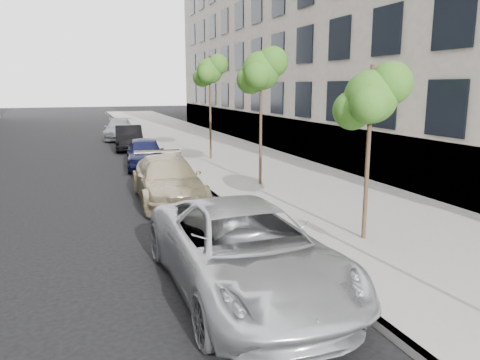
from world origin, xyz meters
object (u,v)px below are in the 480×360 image
tree_far (210,71)px  sedan_rear (119,129)px  sedan_black (129,138)px  sedan_blue (145,153)px  tree_mid (262,71)px  suv (168,180)px  minivan (244,250)px  tree_near (372,97)px

tree_far → sedan_rear: tree_far is taller
sedan_black → tree_far: bearing=-55.0°
tree_far → sedan_blue: (-3.34, -0.81, -3.65)m
tree_mid → tree_far: (-0.00, 6.50, 0.18)m
sedan_blue → sedan_black: (0.02, 6.50, 0.01)m
sedan_black → suv: bearing=-86.3°
sedan_blue → sedan_rear: 12.26m
tree_mid → sedan_blue: 7.46m
sedan_black → tree_mid: bearing=-70.0°
minivan → sedan_rear: minivan is taller
tree_near → sedan_black: bearing=100.1°
sedan_rear → suv: bearing=-82.2°
sedan_black → tree_near: bearing=-75.2°
tree_near → sedan_black: 19.18m
tree_far → sedan_blue: size_ratio=1.23×
tree_mid → suv: size_ratio=1.00×
sedan_black → sedan_rear: size_ratio=0.90×
minivan → sedan_rear: 25.95m
minivan → sedan_rear: (0.23, 25.95, -0.10)m
sedan_blue → sedan_rear: (0.02, 12.26, -0.00)m
tree_mid → sedan_black: tree_mid is taller
sedan_rear → sedan_blue: bearing=-81.5°
tree_near → sedan_blue: 12.93m
suv → sedan_black: bearing=90.9°
minivan → sedan_black: 20.19m
suv → tree_mid: bearing=15.2°
tree_mid → minivan: 9.39m
sedan_blue → sedan_rear: size_ratio=0.86×
tree_mid → suv: (-3.57, -0.84, -3.46)m
minivan → sedan_blue: 13.69m
minivan → sedan_blue: size_ratio=1.39×
tree_far → sedan_rear: 12.47m
tree_near → tree_mid: (0.00, 6.50, 0.75)m
tree_far → sedan_black: (-3.33, 5.69, -3.64)m
tree_mid → sedan_rear: (-3.33, 17.94, -3.48)m
sedan_blue → sedan_black: sedan_black is taller
minivan → sedan_black: (0.23, 20.19, -0.08)m
tree_far → sedan_black: 7.53m
tree_far → sedan_blue: 5.02m
tree_near → sedan_rear: tree_near is taller
tree_near → tree_far: 13.03m
tree_near → tree_mid: size_ratio=0.83×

